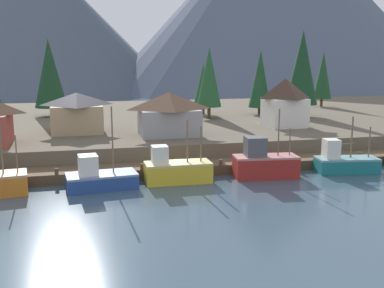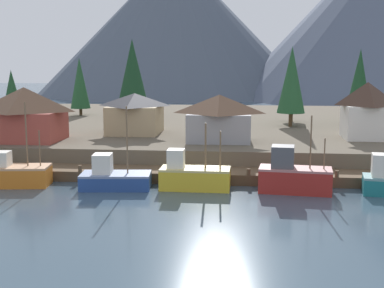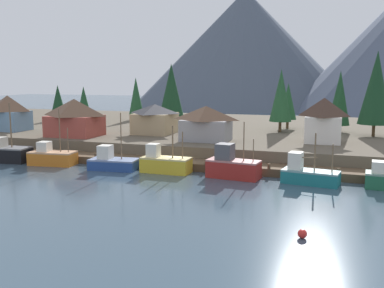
% 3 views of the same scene
% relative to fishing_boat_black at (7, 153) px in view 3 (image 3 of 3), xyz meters
% --- Properties ---
extents(ground_plane, '(400.00, 400.00, 1.00)m').
position_rel_fishing_boat_black_xyz_m(ground_plane, '(25.12, 22.11, -1.76)').
color(ground_plane, '#384C5B').
extents(dock, '(80.00, 4.00, 1.60)m').
position_rel_fishing_boat_black_xyz_m(dock, '(25.12, 4.09, -0.76)').
color(dock, brown).
rests_on(dock, ground_plane).
extents(shoreline_bank, '(400.00, 56.00, 2.50)m').
position_rel_fishing_boat_black_xyz_m(shoreline_bank, '(25.12, 34.11, -0.01)').
color(shoreline_bank, brown).
rests_on(shoreline_bank, ground_plane).
extents(mountain_west_peak, '(98.34, 98.34, 49.75)m').
position_rel_fishing_boat_black_xyz_m(mountain_west_peak, '(3.49, 144.71, 23.62)').
color(mountain_west_peak, '#475160').
rests_on(mountain_west_peak, ground_plane).
extents(fishing_boat_black, '(6.57, 3.85, 8.48)m').
position_rel_fishing_boat_black_xyz_m(fishing_boat_black, '(0.00, 0.00, 0.00)').
color(fishing_boat_black, black).
rests_on(fishing_boat_black, ground_plane).
extents(fishing_boat_orange, '(6.56, 3.60, 7.75)m').
position_rel_fishing_boat_black_xyz_m(fishing_boat_orange, '(7.52, 0.14, -0.16)').
color(fishing_boat_orange, '#CC6B1E').
rests_on(fishing_boat_orange, ground_plane).
extents(fishing_boat_blue, '(6.53, 3.66, 7.48)m').
position_rel_fishing_boat_black_xyz_m(fishing_boat_blue, '(16.96, 0.10, -0.28)').
color(fishing_boat_blue, navy).
rests_on(fishing_boat_blue, ground_plane).
extents(fishing_boat_yellow, '(6.29, 2.75, 6.02)m').
position_rel_fishing_boat_black_xyz_m(fishing_boat_yellow, '(24.17, 0.60, -0.09)').
color(fishing_boat_yellow, gold).
rests_on(fishing_boat_yellow, ground_plane).
extents(fishing_boat_red, '(6.50, 3.29, 6.83)m').
position_rel_fishing_boat_black_xyz_m(fishing_boat_red, '(33.00, 0.34, 0.19)').
color(fishing_boat_red, maroon).
rests_on(fishing_boat_red, ground_plane).
extents(fishing_boat_teal, '(6.58, 3.51, 5.85)m').
position_rel_fishing_boat_black_xyz_m(fishing_boat_teal, '(41.91, 0.24, -0.18)').
color(fishing_boat_teal, '#196B70').
rests_on(fishing_boat_teal, ground_plane).
extents(house_white, '(5.30, 5.33, 6.57)m').
position_rel_fishing_boat_black_xyz_m(house_white, '(42.74, 16.60, 4.61)').
color(house_white, silver).
rests_on(house_white, shoreline_bank).
extents(house_red, '(8.37, 6.49, 6.05)m').
position_rel_fishing_boat_black_xyz_m(house_red, '(4.02, 11.18, 4.34)').
color(house_red, '#9E4238').
rests_on(house_red, shoreline_bank).
extents(house_grey, '(7.37, 5.45, 5.25)m').
position_rel_fishing_boat_black_xyz_m(house_grey, '(25.88, 12.86, 3.93)').
color(house_grey, gray).
rests_on(house_grey, shoreline_bank).
extents(house_blue, '(6.98, 5.36, 6.31)m').
position_rel_fishing_boat_black_xyz_m(house_blue, '(-11.75, 14.01, 4.47)').
color(house_blue, '#6689A8').
rests_on(house_blue, shoreline_bank).
extents(house_tan, '(6.54, 7.15, 5.01)m').
position_rel_fishing_boat_black_xyz_m(house_tan, '(15.10, 18.43, 3.80)').
color(house_tan, tan).
rests_on(house_tan, shoreline_bank).
extents(conifer_near_right, '(3.73, 3.73, 10.68)m').
position_rel_fishing_boat_black_xyz_m(conifer_near_right, '(44.74, 30.49, 7.20)').
color(conifer_near_right, '#4C3823').
rests_on(conifer_near_right, shoreline_bank).
extents(conifer_mid_left, '(3.84, 3.84, 10.95)m').
position_rel_fishing_boat_black_xyz_m(conifer_mid_left, '(35.04, 27.41, 7.64)').
color(conifer_mid_left, '#4C3823').
rests_on(conifer_mid_left, shoreline_bank).
extents(conifer_mid_right, '(3.01, 3.01, 7.68)m').
position_rel_fishing_boat_black_xyz_m(conifer_mid_right, '(-5.90, 29.60, 5.69)').
color(conifer_mid_right, '#4C3823').
rests_on(conifer_mid_right, shoreline_bank).
extents(conifer_back_left, '(3.20, 3.20, 8.46)m').
position_rel_fishing_boat_black_xyz_m(conifer_back_left, '(35.65, 33.18, 6.31)').
color(conifer_back_left, '#4C3823').
rests_on(conifer_back_left, shoreline_bank).
extents(conifer_back_right, '(3.29, 3.29, 9.55)m').
position_rel_fishing_boat_black_xyz_m(conifer_back_right, '(1.43, 39.30, 6.59)').
color(conifer_back_right, '#4C3823').
rests_on(conifer_back_right, shoreline_bank).
extents(conifer_centre, '(5.15, 5.15, 12.43)m').
position_rel_fishing_boat_black_xyz_m(conifer_centre, '(10.87, 36.92, 8.15)').
color(conifer_centre, '#4C3823').
rests_on(conifer_centre, shoreline_bank).
extents(conifer_far_left, '(5.25, 5.25, 13.72)m').
position_rel_fishing_boat_black_xyz_m(conifer_far_left, '(50.23, 26.50, 9.09)').
color(conifer_far_left, '#4C3823').
rests_on(conifer_far_left, shoreline_bank).
extents(conifer_far_right, '(3.24, 3.24, 7.86)m').
position_rel_fishing_boat_black_xyz_m(conifer_far_right, '(-14.71, 33.07, 5.81)').
color(conifer_far_right, '#4C3823').
rests_on(conifer_far_right, shoreline_bank).
extents(channel_buoy, '(0.70, 0.70, 0.70)m').
position_rel_fishing_boat_black_xyz_m(channel_buoy, '(42.79, -17.70, -0.91)').
color(channel_buoy, red).
rests_on(channel_buoy, ground_plane).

